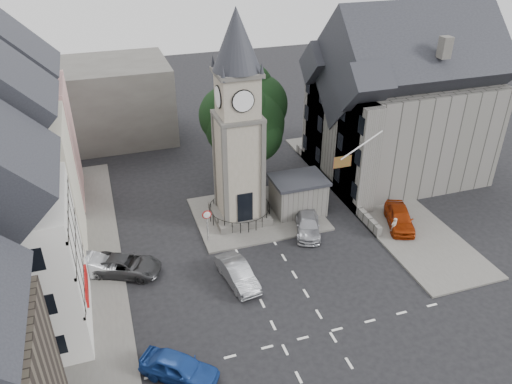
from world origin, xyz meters
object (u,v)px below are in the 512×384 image
object	(u,v)px
clock_tower	(238,124)
stone_shelter	(298,195)
car_west_blue	(179,368)
car_east_red	(399,218)
pedestrian	(394,227)

from	to	relation	value
clock_tower	stone_shelter	distance (m)	8.15
clock_tower	car_west_blue	size ratio (longest dim) A/B	3.79
stone_shelter	car_east_red	distance (m)	8.11
stone_shelter	pedestrian	distance (m)	7.86
car_west_blue	stone_shelter	bearing A→B (deg)	-2.93
car_east_red	car_west_blue	bearing A→B (deg)	-133.72
clock_tower	car_east_red	distance (m)	14.53
clock_tower	car_east_red	world-z (taller)	clock_tower
pedestrian	car_west_blue	bearing A→B (deg)	12.96
car_east_red	stone_shelter	bearing A→B (deg)	167.04
clock_tower	car_east_red	bearing A→B (deg)	-23.46
stone_shelter	car_east_red	world-z (taller)	stone_shelter
car_east_red	pedestrian	bearing A→B (deg)	-117.64
car_east_red	clock_tower	bearing A→B (deg)	177.47
car_east_red	pedestrian	xyz separation A→B (m)	(-1.13, -1.00, 0.02)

